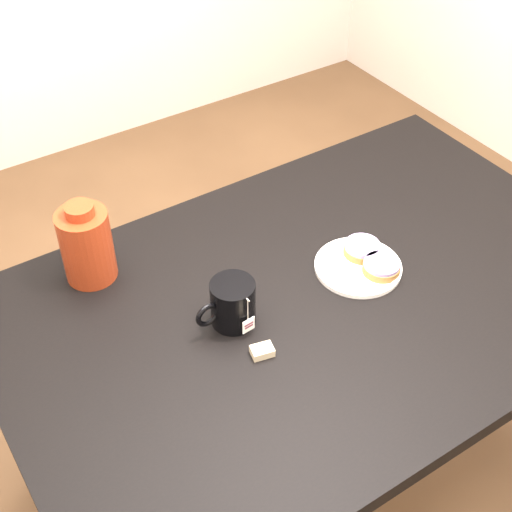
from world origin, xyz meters
The scene contains 8 objects.
ground_plane centered at (0.00, 0.00, 0.00)m, with size 4.00×4.00×0.00m, color brown.
table centered at (0.00, 0.00, 0.67)m, with size 1.40×0.90×0.75m.
plate centered at (0.12, 0.01, 0.76)m, with size 0.20×0.20×0.01m.
bagel_back centered at (0.15, 0.04, 0.77)m, with size 0.12×0.12×0.03m.
bagel_front centered at (0.15, -0.03, 0.77)m, with size 0.12×0.12×0.03m.
mug centered at (-0.20, 0.03, 0.80)m, with size 0.14×0.10×0.10m.
teabag_pouch centered at (-0.20, -0.08, 0.76)m, with size 0.04×0.03×0.02m, color #C6B793.
bagel_package centered at (-0.39, 0.33, 0.84)m, with size 0.12×0.12×0.20m.
Camera 1 is at (-0.72, -0.86, 1.85)m, focal length 50.00 mm.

